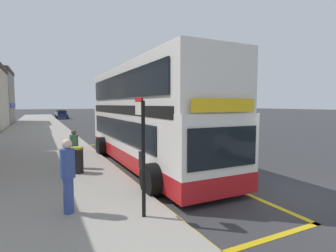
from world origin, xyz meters
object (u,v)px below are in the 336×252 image
(parked_car_teal_behind, at_px, (119,119))
(pedestrian_waiting_near_sign, at_px, (68,173))
(litter_bin, at_px, (77,160))
(pedestrian_further_back, at_px, (74,147))
(parked_car_navy_far, at_px, (62,115))
(double_decker_bus, at_px, (147,119))
(parked_car_silver_across, at_px, (60,114))
(bus_stop_sign, at_px, (142,147))

(parked_car_teal_behind, height_order, pedestrian_waiting_near_sign, pedestrian_waiting_near_sign)
(litter_bin, bearing_deg, pedestrian_further_back, 90.39)
(pedestrian_waiting_near_sign, xyz_separation_m, litter_bin, (0.68, 3.80, -0.48))
(parked_car_navy_far, xyz_separation_m, pedestrian_further_back, (-2.65, -42.16, 0.19))
(pedestrian_further_back, bearing_deg, parked_car_navy_far, 86.41)
(parked_car_navy_far, distance_m, pedestrian_waiting_near_sign, 46.95)
(parked_car_navy_far, bearing_deg, double_decker_bus, -91.08)
(double_decker_bus, relative_size, parked_car_navy_far, 2.63)
(parked_car_teal_behind, xyz_separation_m, pedestrian_further_back, (-8.36, -23.07, 0.19))
(parked_car_silver_across, relative_size, pedestrian_waiting_near_sign, 2.34)
(parked_car_navy_far, xyz_separation_m, parked_car_silver_across, (0.20, 6.45, 0.00))
(double_decker_bus, relative_size, bus_stop_sign, 4.00)
(bus_stop_sign, height_order, parked_car_teal_behind, bus_stop_sign)
(parked_car_navy_far, height_order, parked_car_teal_behind, same)
(parked_car_teal_behind, bearing_deg, pedestrian_further_back, 70.05)
(double_decker_bus, xyz_separation_m, parked_car_teal_behind, (5.24, 23.24, -1.27))
(parked_car_teal_behind, distance_m, pedestrian_waiting_near_sign, 29.17)
(pedestrian_waiting_near_sign, relative_size, litter_bin, 1.81)
(bus_stop_sign, xyz_separation_m, parked_car_navy_far, (1.78, 47.73, -0.96))
(double_decker_bus, xyz_separation_m, litter_bin, (-3.12, -0.70, -1.43))
(parked_car_navy_far, distance_m, pedestrian_further_back, 42.24)
(double_decker_bus, xyz_separation_m, parked_car_silver_across, (-0.27, 48.79, -1.27))
(double_decker_bus, xyz_separation_m, pedestrian_waiting_near_sign, (-3.80, -4.50, -0.94))
(parked_car_silver_across, height_order, pedestrian_further_back, pedestrian_further_back)
(parked_car_teal_behind, bearing_deg, double_decker_bus, 77.28)
(parked_car_navy_far, xyz_separation_m, litter_bin, (-2.64, -43.03, -0.16))
(bus_stop_sign, height_order, pedestrian_waiting_near_sign, bus_stop_sign)
(parked_car_silver_across, relative_size, pedestrian_further_back, 2.67)
(pedestrian_waiting_near_sign, distance_m, pedestrian_further_back, 4.72)
(double_decker_bus, distance_m, parked_car_silver_across, 48.80)
(parked_car_silver_across, distance_m, pedestrian_further_back, 48.70)
(parked_car_teal_behind, relative_size, parked_car_silver_across, 1.00)
(parked_car_navy_far, relative_size, litter_bin, 4.23)
(double_decker_bus, relative_size, litter_bin, 11.14)
(double_decker_bus, distance_m, bus_stop_sign, 5.86)
(parked_car_silver_across, bearing_deg, litter_bin, -94.25)
(parked_car_teal_behind, bearing_deg, parked_car_navy_far, -73.36)
(pedestrian_further_back, distance_m, litter_bin, 0.93)
(parked_car_teal_behind, distance_m, litter_bin, 25.35)
(bus_stop_sign, xyz_separation_m, litter_bin, (-0.86, 4.70, -1.12))
(bus_stop_sign, distance_m, litter_bin, 4.91)
(pedestrian_waiting_near_sign, relative_size, pedestrian_further_back, 1.14)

